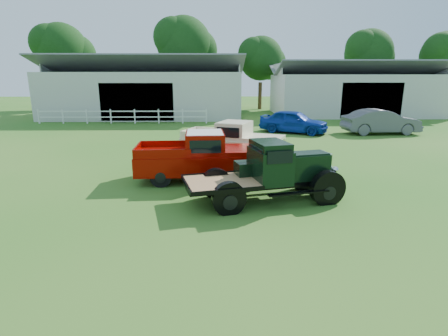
{
  "coord_description": "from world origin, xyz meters",
  "views": [
    {
      "loc": [
        0.03,
        -9.5,
        3.88
      ],
      "look_at": [
        0.2,
        1.2,
        1.05
      ],
      "focal_mm": 28.0,
      "sensor_mm": 36.0,
      "label": 1
    }
  ],
  "objects_px": {
    "misc_car_blue": "(294,121)",
    "red_pickup": "(202,156)",
    "vintage_flatbed": "(267,172)",
    "misc_car_grey": "(381,122)",
    "white_pickup": "(232,141)"
  },
  "relations": [
    {
      "from": "misc_car_grey",
      "to": "white_pickup",
      "type": "bearing_deg",
      "value": 122.71
    },
    {
      "from": "misc_car_blue",
      "to": "misc_car_grey",
      "type": "distance_m",
      "value": 5.92
    },
    {
      "from": "misc_car_blue",
      "to": "vintage_flatbed",
      "type": "bearing_deg",
      "value": -166.33
    },
    {
      "from": "red_pickup",
      "to": "misc_car_grey",
      "type": "distance_m",
      "value": 16.0
    },
    {
      "from": "vintage_flatbed",
      "to": "red_pickup",
      "type": "relative_size",
      "value": 0.95
    },
    {
      "from": "red_pickup",
      "to": "misc_car_blue",
      "type": "distance_m",
      "value": 12.82
    },
    {
      "from": "misc_car_blue",
      "to": "misc_car_grey",
      "type": "xyz_separation_m",
      "value": [
        5.89,
        -0.55,
        0.04
      ]
    },
    {
      "from": "misc_car_grey",
      "to": "vintage_flatbed",
      "type": "bearing_deg",
      "value": 140.82
    },
    {
      "from": "misc_car_blue",
      "to": "misc_car_grey",
      "type": "height_order",
      "value": "misc_car_grey"
    },
    {
      "from": "misc_car_blue",
      "to": "white_pickup",
      "type": "bearing_deg",
      "value": 179.33
    },
    {
      "from": "misc_car_blue",
      "to": "red_pickup",
      "type": "bearing_deg",
      "value": -178.38
    },
    {
      "from": "vintage_flatbed",
      "to": "misc_car_blue",
      "type": "height_order",
      "value": "vintage_flatbed"
    },
    {
      "from": "white_pickup",
      "to": "misc_car_blue",
      "type": "xyz_separation_m",
      "value": [
        4.61,
        8.13,
        -0.1
      ]
    },
    {
      "from": "red_pickup",
      "to": "misc_car_grey",
      "type": "bearing_deg",
      "value": 39.33
    },
    {
      "from": "white_pickup",
      "to": "misc_car_blue",
      "type": "relative_size",
      "value": 1.04
    }
  ]
}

